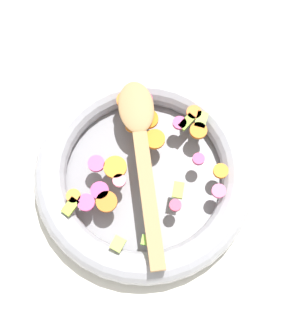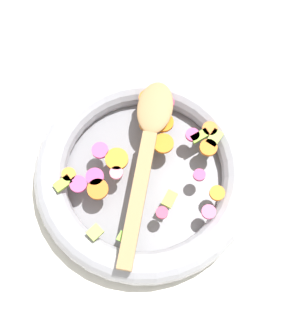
{
  "view_description": "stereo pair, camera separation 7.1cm",
  "coord_description": "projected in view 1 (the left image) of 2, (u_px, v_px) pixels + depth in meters",
  "views": [
    {
      "loc": [
        0.04,
        -0.23,
        0.72
      ],
      "look_at": [
        0.0,
        0.0,
        0.05
      ],
      "focal_mm": 50.0,
      "sensor_mm": 36.0,
      "label": 1
    },
    {
      "loc": [
        0.11,
        -0.21,
        0.72
      ],
      "look_at": [
        0.0,
        0.0,
        0.05
      ],
      "focal_mm": 50.0,
      "sensor_mm": 36.0,
      "label": 2
    }
  ],
  "objects": [
    {
      "name": "ground_plane",
      "position": [
        144.0,
        178.0,
        0.76
      ],
      "size": [
        4.0,
        4.0,
        0.0
      ],
      "primitive_type": "plane",
      "color": "silver"
    },
    {
      "name": "skillet",
      "position": [
        144.0,
        174.0,
        0.74
      ],
      "size": [
        0.35,
        0.35,
        0.05
      ],
      "color": "slate",
      "rests_on": "ground_plane"
    },
    {
      "name": "wooden_spoon",
      "position": [
        142.0,
        149.0,
        0.71
      ],
      "size": [
        0.13,
        0.3,
        0.01
      ],
      "color": "#A87F51",
      "rests_on": "chopped_vegetables"
    },
    {
      "name": "chopped_vegetables",
      "position": [
        143.0,
        158.0,
        0.71
      ],
      "size": [
        0.24,
        0.26,
        0.01
      ],
      "color": "orange",
      "rests_on": "skillet"
    }
  ]
}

